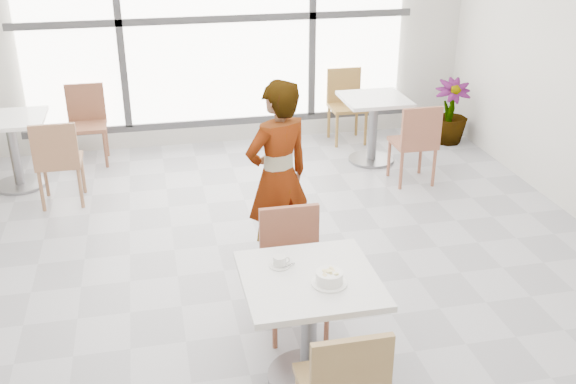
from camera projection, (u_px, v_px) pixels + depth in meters
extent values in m
plane|color=#9E9EA5|center=(280.00, 294.00, 5.13)|extent=(7.00, 7.00, 0.00)
plane|color=silver|center=(217.00, 18.00, 7.62)|extent=(6.00, 0.00, 6.00)
cube|color=white|center=(218.00, 19.00, 7.56)|extent=(4.40, 0.04, 2.40)
cube|color=#3F3F42|center=(218.00, 19.00, 7.54)|extent=(4.60, 0.05, 0.08)
cube|color=#3F3F42|center=(118.00, 23.00, 7.32)|extent=(0.08, 0.05, 2.40)
cube|color=#3F3F42|center=(312.00, 15.00, 7.75)|extent=(0.08, 0.05, 2.40)
cube|color=#3F3F42|center=(223.00, 122.00, 8.04)|extent=(4.60, 0.05, 0.08)
cube|color=silver|center=(310.00, 280.00, 3.95)|extent=(0.80, 0.80, 0.04)
cylinder|color=slate|center=(309.00, 332.00, 4.11)|extent=(0.10, 0.10, 0.71)
cylinder|color=slate|center=(308.00, 376.00, 4.25)|extent=(0.52, 0.52, 0.03)
cube|color=#9A7949|center=(351.00, 374.00, 3.29)|extent=(0.42, 0.04, 0.42)
cube|color=brown|center=(295.00, 276.00, 4.55)|extent=(0.42, 0.42, 0.04)
cube|color=brown|center=(289.00, 234.00, 4.63)|extent=(0.42, 0.04, 0.42)
cylinder|color=brown|center=(275.00, 322.00, 4.45)|extent=(0.04, 0.04, 0.41)
cylinder|color=brown|center=(265.00, 293.00, 4.77)|extent=(0.04, 0.04, 0.41)
cylinder|color=brown|center=(327.00, 316.00, 4.52)|extent=(0.04, 0.04, 0.41)
cylinder|color=brown|center=(314.00, 287.00, 4.84)|extent=(0.04, 0.04, 0.41)
cylinder|color=white|center=(329.00, 283.00, 3.87)|extent=(0.21, 0.21, 0.01)
cylinder|color=white|center=(329.00, 277.00, 3.85)|extent=(0.16, 0.16, 0.07)
torus|color=white|center=(329.00, 273.00, 3.84)|extent=(0.16, 0.16, 0.01)
cylinder|color=beige|center=(329.00, 277.00, 3.85)|extent=(0.14, 0.14, 0.05)
cylinder|color=#F5F09E|center=(330.00, 272.00, 3.83)|extent=(0.03, 0.03, 0.02)
cylinder|color=beige|center=(330.00, 274.00, 3.82)|extent=(0.03, 0.03, 0.02)
cylinder|color=beige|center=(328.00, 271.00, 3.85)|extent=(0.03, 0.03, 0.02)
cylinder|color=beige|center=(325.00, 274.00, 3.83)|extent=(0.03, 0.03, 0.02)
cylinder|color=beige|center=(331.00, 268.00, 3.88)|extent=(0.03, 0.03, 0.01)
cylinder|color=beige|center=(324.00, 271.00, 3.85)|extent=(0.03, 0.03, 0.02)
cylinder|color=beige|center=(333.00, 271.00, 3.85)|extent=(0.03, 0.03, 0.02)
cylinder|color=beige|center=(324.00, 276.00, 3.81)|extent=(0.03, 0.03, 0.02)
cylinder|color=beige|center=(329.00, 272.00, 3.84)|extent=(0.03, 0.03, 0.02)
cylinder|color=beige|center=(329.00, 273.00, 3.84)|extent=(0.03, 0.03, 0.02)
cylinder|color=beige|center=(322.00, 275.00, 3.83)|extent=(0.03, 0.03, 0.02)
cylinder|color=beige|center=(336.00, 274.00, 3.82)|extent=(0.03, 0.03, 0.02)
cylinder|color=silver|center=(280.00, 266.00, 4.06)|extent=(0.13, 0.13, 0.01)
cylinder|color=silver|center=(280.00, 261.00, 4.04)|extent=(0.08, 0.08, 0.06)
torus|color=silver|center=(287.00, 260.00, 4.05)|extent=(0.05, 0.01, 0.05)
cylinder|color=black|center=(280.00, 257.00, 4.03)|extent=(0.07, 0.07, 0.00)
cube|color=#B1B2B6|center=(288.00, 265.00, 4.05)|extent=(0.09, 0.05, 0.00)
sphere|color=#B1B2B6|center=(293.00, 263.00, 4.07)|extent=(0.02, 0.02, 0.02)
imported|color=black|center=(278.00, 178.00, 5.21)|extent=(0.67, 0.57, 1.57)
cube|color=white|center=(9.00, 119.00, 6.70)|extent=(0.70, 0.70, 0.04)
cylinder|color=gray|center=(15.00, 154.00, 6.86)|extent=(0.10, 0.10, 0.71)
cylinder|color=gray|center=(21.00, 184.00, 7.00)|extent=(0.52, 0.52, 0.03)
cube|color=silver|center=(374.00, 99.00, 7.35)|extent=(0.70, 0.70, 0.04)
cylinder|color=slate|center=(373.00, 131.00, 7.50)|extent=(0.10, 0.10, 0.71)
cylinder|color=slate|center=(371.00, 159.00, 7.65)|extent=(0.52, 0.52, 0.03)
cube|color=#986949|center=(60.00, 161.00, 6.48)|extent=(0.42, 0.42, 0.04)
cube|color=#986949|center=(54.00, 146.00, 6.21)|extent=(0.42, 0.04, 0.42)
cylinder|color=#986949|center=(83.00, 174.00, 6.76)|extent=(0.04, 0.04, 0.41)
cylinder|color=#986949|center=(81.00, 188.00, 6.44)|extent=(0.04, 0.04, 0.41)
cylinder|color=#986949|center=(46.00, 177.00, 6.69)|extent=(0.04, 0.04, 0.41)
cylinder|color=#986949|center=(42.00, 191.00, 6.37)|extent=(0.04, 0.04, 0.41)
cube|color=brown|center=(87.00, 127.00, 7.42)|extent=(0.42, 0.42, 0.04)
cube|color=brown|center=(85.00, 102.00, 7.49)|extent=(0.42, 0.04, 0.42)
cylinder|color=brown|center=(72.00, 153.00, 7.32)|extent=(0.04, 0.04, 0.41)
cylinder|color=brown|center=(74.00, 141.00, 7.64)|extent=(0.04, 0.04, 0.41)
cylinder|color=brown|center=(106.00, 150.00, 7.39)|extent=(0.04, 0.04, 0.41)
cylinder|color=brown|center=(106.00, 139.00, 7.71)|extent=(0.04, 0.04, 0.41)
cube|color=#955841|center=(413.00, 143.00, 6.95)|extent=(0.42, 0.42, 0.04)
cube|color=#955841|center=(422.00, 128.00, 6.68)|extent=(0.42, 0.04, 0.42)
cylinder|color=#955841|center=(420.00, 156.00, 7.23)|extent=(0.04, 0.04, 0.41)
cylinder|color=#955841|center=(434.00, 168.00, 6.91)|extent=(0.04, 0.04, 0.41)
cylinder|color=#955841|center=(389.00, 158.00, 7.16)|extent=(0.04, 0.04, 0.41)
cylinder|color=#955841|center=(401.00, 171.00, 6.84)|extent=(0.04, 0.04, 0.41)
cube|color=olive|center=(348.00, 108.00, 8.07)|extent=(0.42, 0.42, 0.04)
cube|color=olive|center=(344.00, 85.00, 8.14)|extent=(0.42, 0.04, 0.42)
cylinder|color=olive|center=(337.00, 131.00, 7.96)|extent=(0.04, 0.04, 0.41)
cylinder|color=olive|center=(329.00, 122.00, 8.28)|extent=(0.04, 0.04, 0.41)
cylinder|color=olive|center=(366.00, 129.00, 8.03)|extent=(0.04, 0.04, 0.41)
cylinder|color=olive|center=(356.00, 120.00, 8.35)|extent=(0.04, 0.04, 0.41)
imported|color=#4A8B4B|center=(450.00, 112.00, 8.05)|extent=(0.53, 0.53, 0.78)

